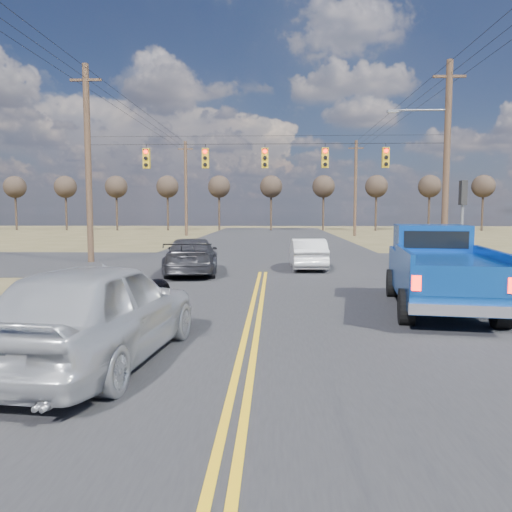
{
  "coord_description": "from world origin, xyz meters",
  "views": [
    {
      "loc": [
        0.5,
        -7.33,
        2.67
      ],
      "look_at": [
        0.02,
        5.5,
        1.5
      ],
      "focal_mm": 35.0,
      "sensor_mm": 36.0,
      "label": 1
    }
  ],
  "objects_px": {
    "black_suv": "(107,294)",
    "white_car_queue": "(308,254)",
    "dgrey_car_queue": "(192,256)",
    "silver_suv": "(98,311)",
    "pickup_truck": "(438,269)"
  },
  "relations": [
    {
      "from": "black_suv",
      "to": "white_car_queue",
      "type": "relative_size",
      "value": 1.06
    },
    {
      "from": "white_car_queue",
      "to": "dgrey_car_queue",
      "type": "height_order",
      "value": "dgrey_car_queue"
    },
    {
      "from": "white_car_queue",
      "to": "dgrey_car_queue",
      "type": "distance_m",
      "value": 5.42
    },
    {
      "from": "dgrey_car_queue",
      "to": "silver_suv",
      "type": "bearing_deg",
      "value": 85.83
    },
    {
      "from": "pickup_truck",
      "to": "silver_suv",
      "type": "height_order",
      "value": "pickup_truck"
    },
    {
      "from": "pickup_truck",
      "to": "white_car_queue",
      "type": "distance_m",
      "value": 9.72
    },
    {
      "from": "pickup_truck",
      "to": "black_suv",
      "type": "height_order",
      "value": "pickup_truck"
    },
    {
      "from": "silver_suv",
      "to": "black_suv",
      "type": "bearing_deg",
      "value": -66.95
    },
    {
      "from": "silver_suv",
      "to": "black_suv",
      "type": "height_order",
      "value": "silver_suv"
    },
    {
      "from": "white_car_queue",
      "to": "silver_suv",
      "type": "bearing_deg",
      "value": 71.43
    },
    {
      "from": "pickup_truck",
      "to": "dgrey_car_queue",
      "type": "xyz_separation_m",
      "value": [
        -7.91,
        7.21,
        -0.33
      ]
    },
    {
      "from": "pickup_truck",
      "to": "white_car_queue",
      "type": "xyz_separation_m",
      "value": [
        -2.9,
        9.27,
        -0.39
      ]
    },
    {
      "from": "white_car_queue",
      "to": "dgrey_car_queue",
      "type": "relative_size",
      "value": 0.81
    },
    {
      "from": "pickup_truck",
      "to": "black_suv",
      "type": "bearing_deg",
      "value": -160.54
    },
    {
      "from": "silver_suv",
      "to": "white_car_queue",
      "type": "bearing_deg",
      "value": -101.25
    }
  ]
}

